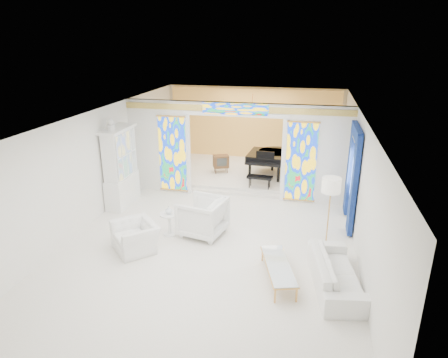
% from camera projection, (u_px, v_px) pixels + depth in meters
% --- Properties ---
extents(floor, '(12.00, 12.00, 0.00)m').
position_uv_depth(floor, '(221.00, 222.00, 11.08)').
color(floor, white).
rests_on(floor, ground).
extents(ceiling, '(7.00, 12.00, 0.02)m').
position_uv_depth(ceiling, '(221.00, 114.00, 10.07)').
color(ceiling, white).
rests_on(ceiling, wall_back).
extents(wall_back, '(7.00, 0.02, 3.00)m').
position_uv_depth(wall_back, '(254.00, 125.00, 16.10)').
color(wall_back, white).
rests_on(wall_back, floor).
extents(wall_front, '(7.00, 0.02, 3.00)m').
position_uv_depth(wall_front, '(117.00, 317.00, 5.06)').
color(wall_front, white).
rests_on(wall_front, floor).
extents(wall_left, '(0.02, 12.00, 3.00)m').
position_uv_depth(wall_left, '(101.00, 162.00, 11.29)').
color(wall_left, white).
rests_on(wall_left, floor).
extents(wall_right, '(0.02, 12.00, 3.00)m').
position_uv_depth(wall_right, '(359.00, 180.00, 9.87)').
color(wall_right, white).
rests_on(wall_right, floor).
extents(partition_wall, '(7.00, 0.22, 3.00)m').
position_uv_depth(partition_wall, '(235.00, 146.00, 12.36)').
color(partition_wall, white).
rests_on(partition_wall, floor).
extents(stained_glass_left, '(0.90, 0.04, 2.40)m').
position_uv_depth(stained_glass_left, '(173.00, 154.00, 12.80)').
color(stained_glass_left, gold).
rests_on(stained_glass_left, partition_wall).
extents(stained_glass_right, '(0.90, 0.04, 2.40)m').
position_uv_depth(stained_glass_right, '(301.00, 162.00, 11.97)').
color(stained_glass_right, gold).
rests_on(stained_glass_right, partition_wall).
extents(stained_glass_transom, '(2.00, 0.04, 0.34)m').
position_uv_depth(stained_glass_transom, '(235.00, 109.00, 11.87)').
color(stained_glass_transom, gold).
rests_on(stained_glass_transom, partition_wall).
extents(alcove_platform, '(6.80, 3.80, 0.18)m').
position_uv_depth(alcove_platform, '(246.00, 172.00, 14.82)').
color(alcove_platform, white).
rests_on(alcove_platform, floor).
extents(gold_curtain_back, '(6.70, 0.10, 2.90)m').
position_uv_depth(gold_curtain_back, '(254.00, 125.00, 15.99)').
color(gold_curtain_back, '#E7AF50').
rests_on(gold_curtain_back, wall_back).
extents(chandelier, '(0.48, 0.48, 0.30)m').
position_uv_depth(chandelier, '(252.00, 107.00, 13.86)').
color(chandelier, '#C99046').
rests_on(chandelier, ceiling).
extents(blue_drapes, '(0.14, 1.85, 2.65)m').
position_uv_depth(blue_drapes, '(353.00, 168.00, 10.51)').
color(blue_drapes, navy).
rests_on(blue_drapes, wall_right).
extents(china_cabinet, '(0.56, 1.46, 2.72)m').
position_uv_depth(china_cabinet, '(121.00, 168.00, 11.89)').
color(china_cabinet, white).
rests_on(china_cabinet, floor).
extents(armchair_left, '(1.39, 1.40, 0.68)m').
position_uv_depth(armchair_left, '(135.00, 237.00, 9.54)').
color(armchair_left, silver).
rests_on(armchair_left, floor).
extents(armchair_right, '(1.29, 1.26, 0.99)m').
position_uv_depth(armchair_right, '(202.00, 217.00, 10.24)').
color(armchair_right, white).
rests_on(armchair_right, floor).
extents(sofa, '(1.21, 2.31, 0.64)m').
position_uv_depth(sofa, '(336.00, 272.00, 8.14)').
color(sofa, white).
rests_on(sofa, floor).
extents(side_table, '(0.55, 0.55, 0.60)m').
position_uv_depth(side_table, '(169.00, 221.00, 10.24)').
color(side_table, white).
rests_on(side_table, floor).
extents(vase, '(0.21, 0.21, 0.20)m').
position_uv_depth(vase, '(169.00, 210.00, 10.13)').
color(vase, white).
rests_on(vase, side_table).
extents(coffee_table, '(0.95, 1.72, 0.37)m').
position_uv_depth(coffee_table, '(278.00, 266.00, 8.34)').
color(coffee_table, silver).
rests_on(coffee_table, floor).
extents(floor_lamp, '(0.52, 0.52, 1.79)m').
position_uv_depth(floor_lamp, '(331.00, 189.00, 9.24)').
color(floor_lamp, '#C99046').
rests_on(floor_lamp, floor).
extents(grand_piano, '(1.69, 2.53, 1.00)m').
position_uv_depth(grand_piano, '(272.00, 156.00, 14.13)').
color(grand_piano, black).
rests_on(grand_piano, alcove_platform).
extents(tv_console, '(0.65, 0.55, 0.64)m').
position_uv_depth(tv_console, '(221.00, 161.00, 14.43)').
color(tv_console, brown).
rests_on(tv_console, alcove_platform).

